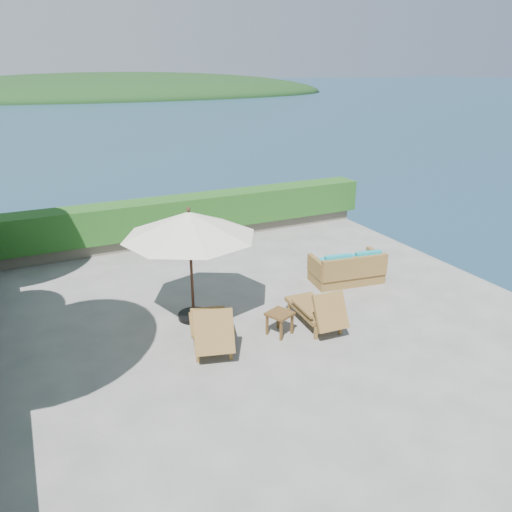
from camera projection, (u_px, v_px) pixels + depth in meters
name	position (u px, v px, depth m)	size (l,w,h in m)	color
ground	(259.00, 318.00, 10.65)	(12.00, 12.00, 0.00)	gray
foundation	(259.00, 379.00, 11.21)	(12.00, 12.00, 3.00)	#585146
ocean	(259.00, 431.00, 11.73)	(600.00, 600.00, 0.00)	#163245
offshore_island	(121.00, 96.00, 139.70)	(126.00, 57.60, 12.60)	black
planter_wall_far	(180.00, 235.00, 15.31)	(12.00, 0.60, 0.36)	#6D6757
hedge_far	(179.00, 214.00, 15.07)	(12.40, 0.90, 1.00)	#144716
patio_umbrella	(189.00, 226.00, 9.93)	(2.99, 2.99, 2.45)	black
lounge_left	(211.00, 327.00, 9.43)	(1.15, 1.87, 1.00)	brown
lounge_right	(318.00, 309.00, 10.19)	(0.79, 1.64, 0.93)	brown
side_table	(280.00, 316.00, 9.89)	(0.60, 0.60, 0.48)	brown
wicker_loveseat	(348.00, 270.00, 12.31)	(1.86, 1.13, 0.86)	brown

